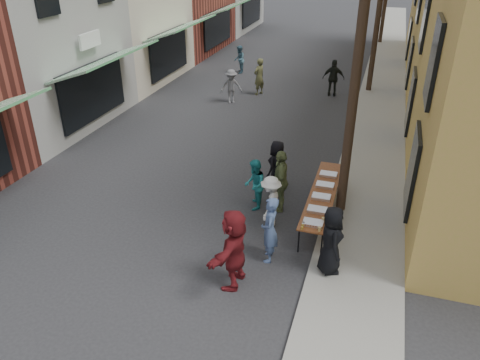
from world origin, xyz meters
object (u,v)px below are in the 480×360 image
Objects in this scene: utility_pole_near at (358,56)px; guest_front_a at (277,166)px; catering_tray_sausage at (313,223)px; serving_table at (323,194)px; server at (331,240)px; guest_front_c at (255,185)px.

guest_front_a is at bearing 159.76° from utility_pole_near.
utility_pole_near reaches higher than guest_front_a.
serving_table is at bearing 90.00° from catering_tray_sausage.
utility_pole_near is at bearing -18.00° from server.
utility_pole_near reaches higher than catering_tray_sausage.
server reaches higher than guest_front_a.
utility_pole_near is 3.84m from serving_table.
server reaches higher than serving_table.
guest_front_c is (-1.95, 1.52, -0.03)m from catering_tray_sausage.
utility_pole_near is 18.00× the size of catering_tray_sausage.
guest_front_c reaches higher than serving_table.
server is at bearing -89.00° from utility_pole_near.
server is (0.55, -2.48, 0.24)m from serving_table.
guest_front_c is (-1.95, -0.13, 0.05)m from serving_table.
utility_pole_near is 4.26m from catering_tray_sausage.
serving_table is at bearing -142.32° from utility_pole_near.
guest_front_a is 1.06× the size of guest_front_c.
guest_front_c reaches higher than catering_tray_sausage.
server reaches higher than guest_front_c.
guest_front_a is (-1.60, 1.16, 0.10)m from serving_table.
guest_front_a is (-2.10, 0.77, -3.69)m from utility_pole_near.
serving_table is 2.46× the size of guest_front_a.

